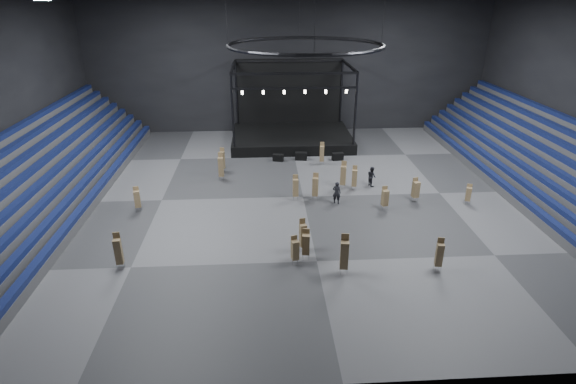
{
  "coord_description": "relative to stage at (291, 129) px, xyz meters",
  "views": [
    {
      "loc": [
        -3.52,
        -36.31,
        16.96
      ],
      "look_at": [
        -1.47,
        -2.0,
        1.4
      ],
      "focal_mm": 28.0,
      "sensor_mm": 36.0,
      "label": 1
    }
  ],
  "objects": [
    {
      "name": "chair_stack_11",
      "position": [
        -0.74,
        -26.36,
        -0.25
      ],
      "size": [
        0.56,
        0.56,
        2.25
      ],
      "rotation": [
        0.0,
        0.0,
        -0.11
      ],
      "color": "silver",
      "rests_on": "floor"
    },
    {
      "name": "chair_stack_8",
      "position": [
        2.7,
        -8.22,
        -0.21
      ],
      "size": [
        0.51,
        0.51,
        2.42
      ],
      "rotation": [
        0.0,
        0.0,
        -0.12
      ],
      "color": "silver",
      "rests_on": "floor"
    },
    {
      "name": "chair_stack_15",
      "position": [
        6.58,
        -19.21,
        -0.32
      ],
      "size": [
        0.57,
        0.57,
        2.1
      ],
      "rotation": [
        0.0,
        0.0,
        0.18
      ],
      "color": "silver",
      "rests_on": "floor"
    },
    {
      "name": "flight_case_right",
      "position": [
        4.61,
        -7.0,
        -1.05
      ],
      "size": [
        1.27,
        0.75,
        0.8
      ],
      "primitive_type": "cube",
      "rotation": [
        0.0,
        0.0,
        0.13
      ],
      "color": "black",
      "rests_on": "floor"
    },
    {
      "name": "flight_case_mid",
      "position": [
        0.64,
        -6.71,
        -1.03
      ],
      "size": [
        1.34,
        0.8,
        0.84
      ],
      "primitive_type": "cube",
      "rotation": [
        0.0,
        0.0,
        -0.14
      ],
      "color": "black",
      "rests_on": "floor"
    },
    {
      "name": "chair_stack_13",
      "position": [
        1.0,
        -16.89,
        -0.16
      ],
      "size": [
        0.6,
        0.6,
        2.48
      ],
      "rotation": [
        0.0,
        0.0,
        -0.24
      ],
      "color": "silver",
      "rests_on": "floor"
    },
    {
      "name": "chair_stack_16",
      "position": [
        14.0,
        -18.61,
        -0.45
      ],
      "size": [
        0.57,
        0.57,
        1.85
      ],
      "rotation": [
        0.0,
        0.0,
        -0.38
      ],
      "color": "silver",
      "rests_on": "floor"
    },
    {
      "name": "chair_stack_14",
      "position": [
        -1.52,
        -26.92,
        -0.34
      ],
      "size": [
        0.58,
        0.58,
        2.09
      ],
      "rotation": [
        0.0,
        0.0,
        0.3
      ],
      "color": "silver",
      "rests_on": "floor"
    },
    {
      "name": "stage",
      "position": [
        0.0,
        0.0,
        0.0
      ],
      "size": [
        14.0,
        10.0,
        9.2
      ],
      "color": "black",
      "rests_on": "floor"
    },
    {
      "name": "wall_front",
      "position": [
        -0.0,
        -37.24,
        7.55
      ],
      "size": [
        50.0,
        0.2,
        18.0
      ],
      "primitive_type": "cube",
      "color": "black",
      "rests_on": "ground"
    },
    {
      "name": "bleachers_left",
      "position": [
        -22.94,
        -16.24,
        0.28
      ],
      "size": [
        7.2,
        40.0,
        6.4
      ],
      "color": "#454548",
      "rests_on": "floor"
    },
    {
      "name": "chair_stack_12",
      "position": [
        -14.0,
        -18.24,
        -0.3
      ],
      "size": [
        0.57,
        0.57,
        2.17
      ],
      "rotation": [
        0.0,
        0.0,
        0.22
      ],
      "color": "silver",
      "rests_on": "floor"
    },
    {
      "name": "flight_case_left",
      "position": [
        -1.85,
        -6.92,
        -1.07
      ],
      "size": [
        1.24,
        0.85,
        0.75
      ],
      "primitive_type": "cube",
      "rotation": [
        0.0,
        0.0,
        -0.28
      ],
      "color": "black",
      "rests_on": "floor"
    },
    {
      "name": "chair_stack_6",
      "position": [
        -13.13,
        -26.73,
        -0.12
      ],
      "size": [
        0.51,
        0.51,
        2.61
      ],
      "rotation": [
        0.0,
        0.0,
        0.11
      ],
      "color": "silver",
      "rests_on": "floor"
    },
    {
      "name": "chair_stack_10",
      "position": [
        -7.57,
        -11.86,
        -0.05
      ],
      "size": [
        0.5,
        0.5,
        2.77
      ],
      "rotation": [
        0.0,
        0.0,
        -0.04
      ],
      "color": "silver",
      "rests_on": "floor"
    },
    {
      "name": "bleachers_right",
      "position": [
        22.94,
        -16.24,
        0.28
      ],
      "size": [
        7.2,
        40.0,
        6.4
      ],
      "color": "#454548",
      "rests_on": "floor"
    },
    {
      "name": "chair_stack_0",
      "position": [
        9.65,
        -17.8,
        -0.27
      ],
      "size": [
        0.64,
        0.64,
        2.2
      ],
      "rotation": [
        0.0,
        0.0,
        0.28
      ],
      "color": "silver",
      "rests_on": "floor"
    },
    {
      "name": "floor",
      "position": [
        -0.0,
        -16.24,
        -1.45
      ],
      "size": [
        50.0,
        50.0,
        0.0
      ],
      "primitive_type": "plane",
      "color": "#4F4F52",
      "rests_on": "ground"
    },
    {
      "name": "truss_ring",
      "position": [
        -0.0,
        -16.24,
        11.55
      ],
      "size": [
        12.3,
        12.3,
        5.15
      ],
      "color": "black",
      "rests_on": "ceiling"
    },
    {
      "name": "crew_member",
      "position": [
        6.65,
        -14.11,
        -0.52
      ],
      "size": [
        0.95,
        1.08,
        1.87
      ],
      "primitive_type": "imported",
      "rotation": [
        0.0,
        0.0,
        1.88
      ],
      "color": "black",
      "rests_on": "floor"
    },
    {
      "name": "chair_stack_7",
      "position": [
        7.83,
        -28.22,
        -0.24
      ],
      "size": [
        0.53,
        0.53,
        2.36
      ],
      "rotation": [
        0.0,
        0.0,
        -0.2
      ],
      "color": "silver",
      "rests_on": "floor"
    },
    {
      "name": "chair_stack_1",
      "position": [
        -0.72,
        -16.83,
        -0.24
      ],
      "size": [
        0.49,
        0.49,
        2.33
      ],
      "rotation": [
        0.0,
        0.0,
        0.04
      ],
      "color": "silver",
      "rests_on": "floor"
    },
    {
      "name": "man_center",
      "position": [
        2.76,
        -17.73,
        -0.46
      ],
      "size": [
        0.85,
        0.71,
        1.99
      ],
      "primitive_type": "imported",
      "rotation": [
        0.0,
        0.0,
        2.76
      ],
      "color": "black",
      "rests_on": "floor"
    },
    {
      "name": "chair_stack_5",
      "position": [
        -0.84,
        -25.26,
        -0.18
      ],
      "size": [
        0.54,
        0.54,
        2.48
      ],
      "rotation": [
        0.0,
        0.0,
        0.24
      ],
      "color": "silver",
      "rests_on": "floor"
    },
    {
      "name": "wall_back",
      "position": [
        -0.0,
        4.76,
        7.55
      ],
      "size": [
        50.0,
        0.2,
        18.0
      ],
      "primitive_type": "cube",
      "color": "black",
      "rests_on": "ground"
    },
    {
      "name": "chair_stack_9",
      "position": [
        4.84,
        -14.95,
        -0.24
      ],
      "size": [
        0.52,
        0.52,
        2.34
      ],
      "rotation": [
        0.0,
        0.0,
        -0.16
      ],
      "color": "silver",
      "rests_on": "floor"
    },
    {
      "name": "chair_stack_4",
      "position": [
        -7.63,
        -9.88,
        -0.12
      ],
      "size": [
        0.62,
        0.62,
        2.59
      ],
      "rotation": [
        0.0,
        0.0,
        -0.32
      ],
      "color": "silver",
      "rests_on": "floor"
    },
    {
      "name": "chair_stack_2",
      "position": [
        3.85,
        -14.62,
        -0.08
      ],
      "size": [
        0.62,
        0.62,
        2.66
      ],
      "rotation": [
        0.0,
        0.0,
        -0.28
      ],
      "color": "silver",
      "rests_on": "floor"
    },
    {
      "name": "chair_stack_3",
      "position": [
        1.56,
        -28.22,
        0.0
      ],
      "size": [
        0.59,
        0.59,
        2.84
      ],
      "rotation": [
        0.0,
        0.0,
        -0.14
      ],
      "color": "silver",
      "rests_on": "floor"
    }
  ]
}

